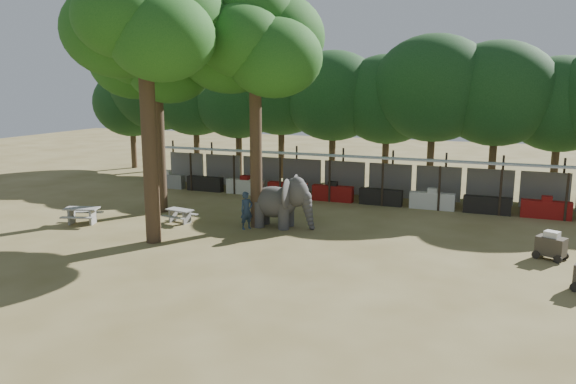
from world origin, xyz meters
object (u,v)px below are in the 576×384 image
at_px(yard_tree_center, 144,20).
at_px(yard_tree_back, 254,41).
at_px(picnic_table_near, 82,213).
at_px(cart_back, 551,245).
at_px(yard_tree_left, 155,53).
at_px(handler, 247,210).
at_px(picnic_table_far, 180,214).
at_px(elephant, 281,202).

height_order(yard_tree_center, yard_tree_back, yard_tree_center).
distance_m(picnic_table_near, cart_back, 20.85).
height_order(yard_tree_left, picnic_table_near, yard_tree_left).
xyz_separation_m(yard_tree_back, picnic_table_near, (-7.91, -2.86, -8.02)).
xyz_separation_m(handler, picnic_table_far, (-3.55, -0.14, -0.45)).
distance_m(yard_tree_left, elephant, 10.09).
bearing_deg(picnic_table_far, picnic_table_near, -145.82).
relative_size(yard_tree_left, handler, 6.26).
height_order(yard_tree_left, picnic_table_far, yard_tree_left).
xyz_separation_m(picnic_table_near, picnic_table_far, (4.25, 1.96, -0.08)).
distance_m(elephant, handler, 1.68).
distance_m(elephant, cart_back, 11.58).
distance_m(handler, picnic_table_near, 8.09).
bearing_deg(cart_back, yard_tree_center, -143.46).
height_order(yard_tree_left, elephant, yard_tree_left).
bearing_deg(picnic_table_near, picnic_table_far, 6.63).
distance_m(yard_tree_back, cart_back, 15.10).
bearing_deg(handler, cart_back, -56.25).
height_order(elephant, picnic_table_far, elephant).
distance_m(yard_tree_center, yard_tree_back, 5.04).
xyz_separation_m(handler, cart_back, (12.91, 0.27, -0.33)).
bearing_deg(yard_tree_left, picnic_table_near, -116.37).
bearing_deg(picnic_table_near, cart_back, -11.62).
distance_m(yard_tree_center, cart_back, 18.35).
xyz_separation_m(yard_tree_center, yard_tree_back, (3.00, 4.00, -0.67)).
relative_size(yard_tree_center, handler, 6.83).
relative_size(yard_tree_back, cart_back, 8.47).
xyz_separation_m(elephant, picnic_table_near, (-9.16, -3.02, -0.71)).
distance_m(yard_tree_left, picnic_table_far, 8.33).
xyz_separation_m(yard_tree_left, handler, (5.89, -1.76, -7.32)).
relative_size(handler, picnic_table_far, 1.17).
relative_size(yard_tree_center, cart_back, 8.97).
relative_size(yard_tree_left, yard_tree_center, 0.92).
distance_m(yard_tree_left, picnic_table_near, 8.81).
bearing_deg(picnic_table_near, yard_tree_back, 1.71).
relative_size(yard_tree_back, picnic_table_far, 7.52).
relative_size(elephant, handler, 1.82).
height_order(handler, cart_back, handler).
bearing_deg(yard_tree_center, elephant, 44.41).
xyz_separation_m(yard_tree_back, elephant, (1.25, 0.16, -7.32)).
bearing_deg(yard_tree_left, yard_tree_back, -9.46).
bearing_deg(picnic_table_near, yard_tree_center, -31.23).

